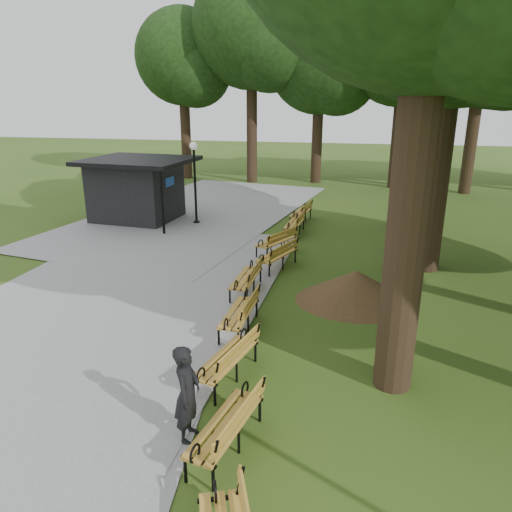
% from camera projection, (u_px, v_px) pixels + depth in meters
% --- Properties ---
extents(ground, '(100.00, 100.00, 0.00)m').
position_uv_depth(ground, '(213.00, 408.00, 8.40)').
color(ground, '#304E16').
rests_on(ground, ground).
extents(path, '(12.00, 38.00, 0.06)m').
position_uv_depth(path, '(92.00, 314.00, 11.94)').
color(path, gray).
rests_on(path, ground).
extents(person, '(0.42, 0.61, 1.63)m').
position_uv_depth(person, '(187.00, 394.00, 7.41)').
color(person, black).
rests_on(person, ground).
extents(kiosk, '(4.61, 4.12, 2.67)m').
position_uv_depth(kiosk, '(136.00, 189.00, 20.70)').
color(kiosk, black).
rests_on(kiosk, ground).
extents(lamp_post, '(0.32, 0.32, 3.40)m').
position_uv_depth(lamp_post, '(194.00, 166.00, 19.69)').
color(lamp_post, black).
rests_on(lamp_post, ground).
extents(dirt_mound, '(2.62, 2.62, 0.87)m').
position_uv_depth(dirt_mound, '(355.00, 286.00, 12.58)').
color(dirt_mound, '#47301C').
rests_on(dirt_mound, ground).
extents(bench_2, '(1.01, 1.99, 0.88)m').
position_uv_depth(bench_2, '(225.00, 425.00, 7.29)').
color(bench_2, '#BB852B').
rests_on(bench_2, ground).
extents(bench_3, '(1.08, 2.00, 0.88)m').
position_uv_depth(bench_3, '(226.00, 359.00, 9.12)').
color(bench_3, '#BB852B').
rests_on(bench_3, ground).
extents(bench_4, '(0.71, 1.92, 0.88)m').
position_uv_depth(bench_4, '(239.00, 313.00, 11.03)').
color(bench_4, '#BB852B').
rests_on(bench_4, ground).
extents(bench_5, '(0.70, 1.92, 0.88)m').
position_uv_depth(bench_5, '(246.00, 278.00, 13.13)').
color(bench_5, '#BB852B').
rests_on(bench_5, ground).
extents(bench_6, '(1.28, 2.00, 0.88)m').
position_uv_depth(bench_6, '(277.00, 255.00, 15.03)').
color(bench_6, '#BB852B').
rests_on(bench_6, ground).
extents(bench_7, '(1.41, 1.99, 0.88)m').
position_uv_depth(bench_7, '(276.00, 241.00, 16.45)').
color(bench_7, '#BB852B').
rests_on(bench_7, ground).
extents(bench_8, '(0.78, 1.94, 0.88)m').
position_uv_depth(bench_8, '(294.00, 224.00, 18.73)').
color(bench_8, '#BB852B').
rests_on(bench_8, ground).
extents(bench_9, '(0.93, 1.98, 0.88)m').
position_uv_depth(bench_9, '(301.00, 213.00, 20.48)').
color(bench_9, '#BB852B').
rests_on(bench_9, ground).
extents(tree_backdrop, '(36.61, 10.00, 16.34)m').
position_uv_depth(tree_backdrop, '(436.00, 37.00, 25.90)').
color(tree_backdrop, black).
rests_on(tree_backdrop, ground).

